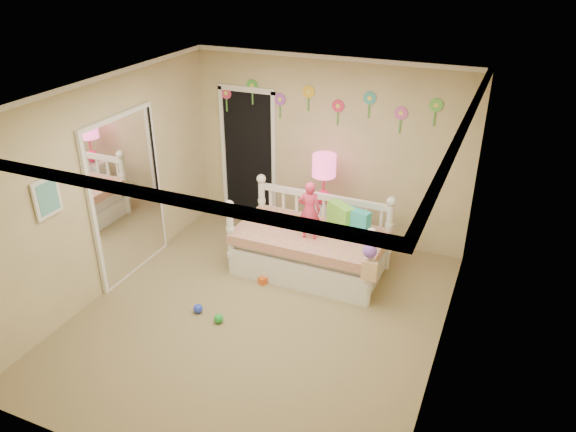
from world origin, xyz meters
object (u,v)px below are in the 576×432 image
at_px(child, 309,210).
at_px(nightstand, 322,224).
at_px(table_lamp, 324,172).
at_px(daybed, 310,236).

distance_m(child, nightstand, 1.08).
bearing_deg(table_lamp, daybed, -82.71).
distance_m(nightstand, table_lamp, 0.80).
relative_size(daybed, child, 2.54).
bearing_deg(child, nightstand, -93.56).
xyz_separation_m(child, nightstand, (-0.13, 0.87, -0.64)).
bearing_deg(daybed, child, -75.08).
bearing_deg(nightstand, daybed, -80.96).
height_order(daybed, table_lamp, table_lamp).
relative_size(daybed, nightstand, 2.96).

